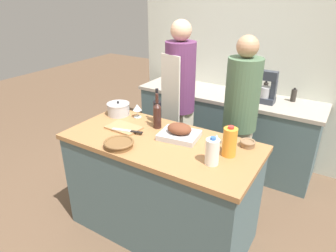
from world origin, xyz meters
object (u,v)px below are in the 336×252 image
at_px(wine_bottle_green, 157,109).
at_px(knife_chef, 128,131).
at_px(wine_glass_left, 137,108).
at_px(stand_mixer, 268,90).
at_px(wine_glass_right, 216,139).
at_px(wine_bottle_dark, 157,115).
at_px(juice_jug, 230,142).
at_px(person_cook_aproned, 180,97).
at_px(mixing_bowl, 248,143).
at_px(person_cook_guest, 240,116).
at_px(wicker_basket, 119,144).
at_px(cutting_board, 124,128).
at_px(roasting_pan, 179,132).
at_px(condiment_bottle_short, 170,78).
at_px(stock_pot, 118,109).
at_px(condiment_bottle_extra, 294,95).
at_px(milk_jug, 212,152).
at_px(condiment_bottle_tall, 265,90).

distance_m(wine_bottle_green, knife_chef, 0.35).
xyz_separation_m(wine_glass_left, stand_mixer, (0.91, 1.12, 0.02)).
bearing_deg(wine_glass_right, wine_bottle_dark, 170.90).
xyz_separation_m(juice_jug, wine_bottle_dark, (-0.71, 0.12, 0.01)).
distance_m(juice_jug, person_cook_aproned, 1.12).
relative_size(mixing_bowl, person_cook_guest, 0.07).
bearing_deg(wicker_basket, cutting_board, 123.45).
distance_m(roasting_pan, mixing_bowl, 0.54).
bearing_deg(wine_bottle_green, juice_jug, -16.01).
distance_m(wine_glass_right, condiment_bottle_short, 1.83).
height_order(stock_pot, juice_jug, juice_jug).
bearing_deg(cutting_board, stock_pot, 137.73).
height_order(wicker_basket, condiment_bottle_short, condiment_bottle_short).
relative_size(wine_bottle_dark, wine_glass_right, 2.45).
bearing_deg(person_cook_guest, wine_bottle_green, -147.79).
bearing_deg(wicker_basket, person_cook_guest, 61.02).
distance_m(wine_glass_left, stand_mixer, 1.44).
height_order(knife_chef, stand_mixer, stand_mixer).
height_order(mixing_bowl, wine_glass_right, wine_glass_right).
xyz_separation_m(wine_bottle_dark, person_cook_guest, (0.53, 0.62, -0.11)).
height_order(mixing_bowl, condiment_bottle_extra, condiment_bottle_extra).
xyz_separation_m(wine_bottle_green, stand_mixer, (0.69, 1.11, -0.01)).
relative_size(condiment_bottle_short, person_cook_aproned, 0.11).
relative_size(roasting_pan, wine_glass_left, 2.66).
xyz_separation_m(wicker_basket, wine_bottle_dark, (0.06, 0.45, 0.10)).
distance_m(cutting_board, wine_glass_left, 0.29).
xyz_separation_m(cutting_board, juice_jug, (0.94, 0.05, 0.10)).
xyz_separation_m(milk_jug, condiment_bottle_tall, (-0.09, 1.64, -0.03)).
bearing_deg(wine_bottle_green, condiment_bottle_short, 116.53).
bearing_deg(wine_bottle_green, person_cook_aproned, 96.82).
bearing_deg(wine_bottle_dark, condiment_bottle_short, 117.16).
bearing_deg(wicker_basket, wine_bottle_dark, 83.00).
bearing_deg(stock_pot, juice_jug, -8.18).
distance_m(milk_jug, person_cook_aproned, 1.20).
relative_size(knife_chef, stand_mixer, 0.78).
height_order(roasting_pan, condiment_bottle_short, condiment_bottle_short).
height_order(mixing_bowl, person_cook_guest, person_cook_guest).
xyz_separation_m(mixing_bowl, wine_glass_right, (-0.19, -0.18, 0.07)).
bearing_deg(condiment_bottle_extra, milk_jug, -96.92).
distance_m(roasting_pan, stock_pot, 0.75).
xyz_separation_m(juice_jug, condiment_bottle_extra, (0.15, 1.54, -0.07)).
distance_m(condiment_bottle_extra, person_cook_aproned, 1.27).
height_order(wine_glass_left, stand_mixer, stand_mixer).
relative_size(stock_pot, juice_jug, 0.92).
relative_size(mixing_bowl, milk_jug, 0.59).
xyz_separation_m(stock_pot, juice_jug, (1.19, -0.17, 0.05)).
distance_m(wine_bottle_green, person_cook_aproned, 0.52).
height_order(stock_pot, wine_bottle_green, wine_bottle_green).
xyz_separation_m(cutting_board, knife_chef, (0.09, -0.05, 0.01)).
bearing_deg(wine_glass_left, juice_jug, -12.26).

